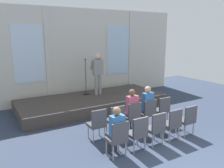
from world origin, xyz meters
TOP-DOWN VIEW (x-y plane):
  - ground_plane at (0.00, 0.00)m, footprint 17.50×17.50m
  - rear_partition at (0.02, 6.73)m, footprint 10.72×0.14m
  - stage_platform at (0.00, 5.22)m, footprint 5.98×2.42m
  - speaker at (0.40, 5.51)m, footprint 0.51×0.69m
  - mic_stand at (-0.04, 5.78)m, footprint 0.28×0.28m
  - chair_r0_c0 at (-1.23, 2.38)m, footprint 0.46×0.44m
  - chair_r0_c1 at (-0.61, 2.38)m, footprint 0.46×0.44m
  - chair_r0_c2 at (0.00, 2.38)m, footprint 0.46×0.44m
  - audience_r0_c2 at (0.00, 2.46)m, footprint 0.36×0.39m
  - chair_r0_c3 at (0.61, 2.38)m, footprint 0.46×0.44m
  - audience_r0_c3 at (0.61, 2.46)m, footprint 0.36×0.39m
  - chair_r0_c4 at (1.23, 2.38)m, footprint 0.46×0.44m
  - chair_r1_c0 at (-1.23, 1.29)m, footprint 0.46×0.44m
  - audience_r1_c0 at (-1.23, 1.37)m, footprint 0.36×0.39m
  - chair_r1_c1 at (-0.61, 1.29)m, footprint 0.46×0.44m
  - chair_r1_c2 at (0.00, 1.29)m, footprint 0.46×0.44m
  - chair_r1_c3 at (0.61, 1.29)m, footprint 0.46×0.44m
  - chair_r1_c4 at (1.23, 1.29)m, footprint 0.46×0.44m

SIDE VIEW (x-z plane):
  - ground_plane at x=0.00m, z-range 0.00..0.00m
  - stage_platform at x=0.00m, z-range 0.00..0.43m
  - chair_r0_c0 at x=-1.23m, z-range 0.06..1.00m
  - chair_r0_c1 at x=-0.61m, z-range 0.06..1.00m
  - chair_r0_c2 at x=0.00m, z-range 0.06..1.00m
  - chair_r0_c3 at x=0.61m, z-range 0.06..1.00m
  - chair_r0_c4 at x=1.23m, z-range 0.06..1.00m
  - chair_r1_c0 at x=-1.23m, z-range 0.06..1.00m
  - chair_r1_c1 at x=-0.61m, z-range 0.06..1.00m
  - chair_r1_c2 at x=0.00m, z-range 0.06..1.00m
  - chair_r1_c3 at x=0.61m, z-range 0.06..1.00m
  - chair_r1_c4 at x=1.23m, z-range 0.06..1.00m
  - audience_r1_c0 at x=-1.23m, z-range 0.07..1.36m
  - audience_r0_c2 at x=0.00m, z-range 0.07..1.42m
  - audience_r0_c3 at x=0.61m, z-range 0.07..1.44m
  - mic_stand at x=-0.04m, z-range -0.01..1.54m
  - speaker at x=0.40m, z-range 0.57..2.33m
  - rear_partition at x=0.02m, z-range 0.01..4.13m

